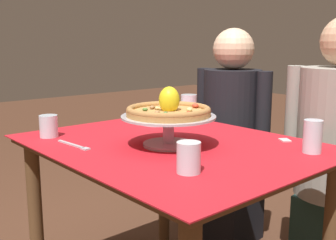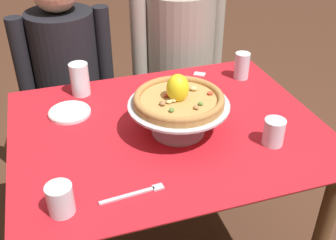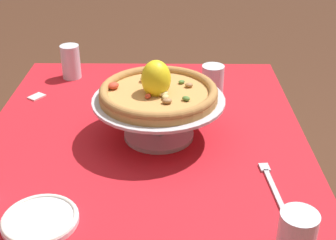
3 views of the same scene
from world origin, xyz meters
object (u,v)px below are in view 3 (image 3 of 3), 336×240
(pizza, at_px, (158,91))
(side_plate, at_px, (40,219))
(pizza_stand, at_px, (159,111))
(dinner_fork, at_px, (272,184))
(water_glass_front_right, at_px, (213,81))
(water_glass_back_right, at_px, (71,64))
(water_glass_front_left, at_px, (297,236))
(sugar_packet, at_px, (37,97))

(pizza, distance_m, side_plate, 0.45)
(pizza_stand, bearing_deg, dinner_fork, -129.64)
(water_glass_front_right, bearing_deg, water_glass_back_right, 76.03)
(water_glass_front_left, bearing_deg, dinner_fork, 1.17)
(dinner_fork, bearing_deg, water_glass_front_right, 11.48)
(water_glass_front_left, distance_m, dinner_fork, 0.21)
(pizza, height_order, sugar_packet, pizza)
(side_plate, xyz_separation_m, dinner_fork, (0.13, -0.51, -0.01))
(sugar_packet, bearing_deg, water_glass_back_right, -27.16)
(water_glass_front_left, distance_m, sugar_packet, 0.96)
(water_glass_front_right, bearing_deg, side_plate, 147.73)
(pizza, xyz_separation_m, water_glass_back_right, (0.41, 0.32, -0.09))
(water_glass_front_right, bearing_deg, sugar_packet, 94.37)
(water_glass_front_right, height_order, dinner_fork, water_glass_front_right)
(pizza_stand, height_order, water_glass_back_right, water_glass_back_right)
(pizza_stand, xyz_separation_m, sugar_packet, (0.24, 0.40, -0.07))
(water_glass_back_right, distance_m, sugar_packet, 0.19)
(water_glass_back_right, bearing_deg, water_glass_front_right, -103.97)
(pizza_stand, relative_size, dinner_fork, 1.80)
(pizza_stand, distance_m, water_glass_front_right, 0.33)
(water_glass_front_left, distance_m, side_plate, 0.52)
(side_plate, bearing_deg, water_glass_back_right, 5.93)
(pizza_stand, height_order, side_plate, pizza_stand)
(pizza, distance_m, water_glass_front_left, 0.52)
(side_plate, bearing_deg, sugar_packet, 15.27)
(water_glass_front_left, bearing_deg, pizza_stand, 32.29)
(side_plate, height_order, dinner_fork, side_plate)
(pizza_stand, height_order, dinner_fork, pizza_stand)
(pizza_stand, xyz_separation_m, water_glass_front_left, (-0.44, -0.27, -0.04))
(water_glass_back_right, height_order, side_plate, water_glass_back_right)
(pizza, height_order, water_glass_front_left, pizza)
(water_glass_front_right, xyz_separation_m, dinner_fork, (-0.51, -0.10, -0.04))
(pizza_stand, height_order, pizza, pizza)
(pizza, bearing_deg, dinner_fork, -129.52)
(water_glass_front_left, relative_size, dinner_fork, 0.46)
(pizza_stand, bearing_deg, sugar_packet, 59.11)
(water_glass_front_right, relative_size, side_plate, 0.58)
(pizza, height_order, side_plate, pizza)
(pizza, bearing_deg, sugar_packet, 59.03)
(water_glass_front_left, bearing_deg, pizza, 32.38)
(pizza_stand, distance_m, pizza, 0.06)
(dinner_fork, bearing_deg, pizza_stand, 50.36)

